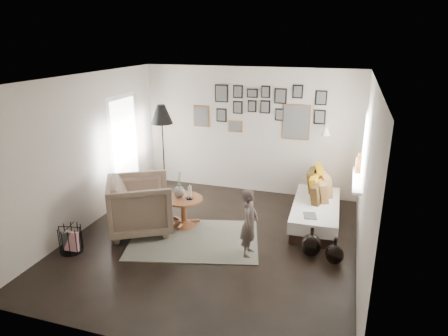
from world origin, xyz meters
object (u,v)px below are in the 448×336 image
(daybed, at_px, (316,208))
(demijohn_large, at_px, (311,245))
(armchair, at_px, (140,205))
(demijohn_small, at_px, (335,254))
(pedestal_table, at_px, (184,213))
(floor_lamp, at_px, (162,118))
(child, at_px, (249,223))
(magazine_basket, at_px, (71,239))
(vase, at_px, (179,189))

(daybed, bearing_deg, demijohn_large, -89.79)
(armchair, xyz_separation_m, demijohn_small, (3.20, -0.09, -0.31))
(armchair, bearing_deg, daybed, -97.49)
(pedestal_table, xyz_separation_m, floor_lamp, (-0.96, 1.23, 1.39))
(demijohn_large, xyz_separation_m, child, (-0.90, -0.25, 0.36))
(daybed, bearing_deg, child, -122.79)
(floor_lamp, distance_m, child, 3.14)
(child, bearing_deg, daybed, -32.00)
(pedestal_table, distance_m, daybed, 2.34)
(magazine_basket, relative_size, child, 0.39)
(daybed, xyz_separation_m, magazine_basket, (-3.50, -2.17, -0.08))
(armchair, distance_m, demijohn_large, 2.86)
(floor_lamp, distance_m, demijohn_large, 3.85)
(demijohn_small, bearing_deg, floor_lamp, 154.03)
(demijohn_small, xyz_separation_m, child, (-1.25, -0.13, 0.38))
(vase, height_order, child, child)
(child, bearing_deg, vase, 64.62)
(pedestal_table, relative_size, vase, 1.40)
(demijohn_large, bearing_deg, floor_lamp, 153.30)
(vase, distance_m, demijohn_large, 2.39)
(daybed, height_order, demijohn_large, daybed)
(daybed, xyz_separation_m, armchair, (-2.81, -1.21, 0.19))
(pedestal_table, height_order, vase, vase)
(magazine_basket, bearing_deg, floor_lamp, 82.14)
(pedestal_table, bearing_deg, demijohn_small, -10.73)
(pedestal_table, bearing_deg, daybed, 20.38)
(demijohn_large, bearing_deg, child, -164.47)
(pedestal_table, height_order, child, child)
(floor_lamp, bearing_deg, demijohn_large, -26.70)
(demijohn_small, distance_m, child, 1.32)
(pedestal_table, relative_size, daybed, 0.35)
(magazine_basket, bearing_deg, pedestal_table, 45.89)
(armchair, relative_size, magazine_basket, 2.48)
(floor_lamp, bearing_deg, pedestal_table, -52.21)
(vase, bearing_deg, pedestal_table, -14.04)
(pedestal_table, relative_size, floor_lamp, 0.35)
(magazine_basket, height_order, demijohn_small, demijohn_small)
(armchair, distance_m, magazine_basket, 1.21)
(demijohn_large, distance_m, demijohn_small, 0.37)
(magazine_basket, xyz_separation_m, demijohn_large, (3.54, 0.99, -0.03))
(daybed, bearing_deg, floor_lamp, 170.74)
(vase, bearing_deg, armchair, -142.03)
(pedestal_table, distance_m, demijohn_large, 2.26)
(demijohn_large, bearing_deg, armchair, -179.38)
(demijohn_large, bearing_deg, vase, 170.44)
(daybed, distance_m, demijohn_large, 1.19)
(vase, bearing_deg, daybed, 19.27)
(armchair, relative_size, demijohn_large, 2.25)
(floor_lamp, relative_size, magazine_basket, 4.53)
(demijohn_small, bearing_deg, child, -174.02)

